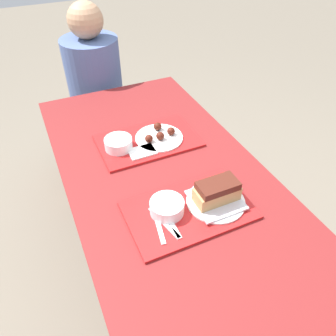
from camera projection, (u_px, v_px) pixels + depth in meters
name	position (u px, v px, depth m)	size (l,w,h in m)	color
ground_plane	(167.00, 274.00, 1.84)	(12.00, 12.00, 0.00)	#706656
picnic_table	(167.00, 192.00, 1.41)	(0.80, 1.66, 0.75)	maroon
picnic_bench_far	(106.00, 126.00, 2.33)	(0.76, 0.28, 0.43)	maroon
tray_near	(189.00, 210.00, 1.20)	(0.46, 0.28, 0.01)	red
tray_far	(148.00, 141.00, 1.52)	(0.46, 0.28, 0.01)	red
bowl_coleslaw_near	(167.00, 206.00, 1.17)	(0.12, 0.12, 0.05)	white
brisket_sandwich_plate	(217.00, 195.00, 1.19)	(0.22, 0.22, 0.10)	white
plastic_fork_near	(164.00, 222.00, 1.14)	(0.05, 0.17, 0.00)	white
plastic_knife_near	(170.00, 220.00, 1.15)	(0.02, 0.17, 0.00)	white
plastic_spoon_near	(158.00, 225.00, 1.14)	(0.05, 0.17, 0.00)	white
bowl_coleslaw_far	(118.00, 143.00, 1.45)	(0.12, 0.12, 0.05)	white
wings_plate_far	(159.00, 136.00, 1.52)	(0.22, 0.22, 0.05)	white
napkin_far	(142.00, 152.00, 1.44)	(0.12, 0.08, 0.01)	white
person_seated_across	(94.00, 76.00, 2.06)	(0.34, 0.34, 0.76)	#4C6093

